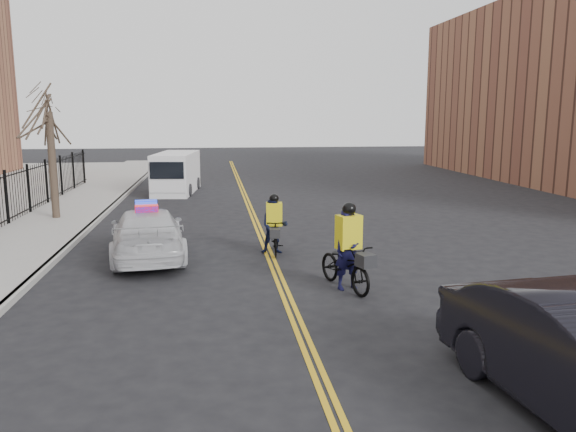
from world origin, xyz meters
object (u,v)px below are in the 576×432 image
(cyclist_near, at_px, (348,259))
(cyclist_far, at_px, (274,230))
(cargo_van, at_px, (176,173))
(police_cruiser, at_px, (148,233))

(cyclist_near, relative_size, cyclist_far, 1.24)
(cyclist_near, bearing_deg, cyclist_far, 92.14)
(cyclist_far, bearing_deg, cargo_van, 109.61)
(police_cruiser, bearing_deg, cyclist_near, 136.94)
(police_cruiser, xyz_separation_m, cyclist_far, (3.63, 0.06, -0.02))
(cargo_van, distance_m, cyclist_far, 14.29)
(cargo_van, xyz_separation_m, cyclist_near, (5.03, -17.46, -0.31))
(cyclist_near, xyz_separation_m, cyclist_far, (-1.34, 3.66, -0.02))
(cyclist_near, bearing_deg, police_cruiser, 126.11)
(police_cruiser, distance_m, cyclist_near, 6.14)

